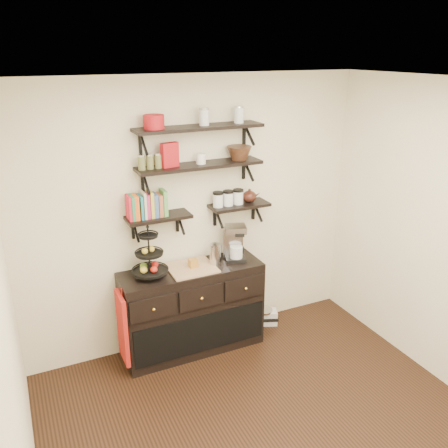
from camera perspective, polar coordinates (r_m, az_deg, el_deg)
floor at (r=4.09m, az=7.14°, el=-25.06°), size 3.50×3.50×0.00m
ceiling at (r=2.89m, az=9.55°, el=16.07°), size 3.50×3.50×0.02m
back_wall at (r=4.70m, az=-3.43°, el=1.03°), size 3.50×0.02×2.70m
left_wall at (r=2.85m, az=-24.13°, el=-14.75°), size 0.02×3.50×2.70m
shelf_top at (r=4.37m, az=-3.02°, el=11.49°), size 1.20×0.27×0.23m
shelf_mid at (r=4.43m, az=-2.94°, el=7.02°), size 1.20×0.27×0.23m
shelf_low_left at (r=4.44m, az=-7.92°, el=0.76°), size 0.60×0.25×0.23m
shelf_low_right at (r=4.74m, az=1.81°, el=2.21°), size 0.60×0.25×0.23m
cookbooks at (r=4.37m, az=-9.10°, el=2.27°), size 0.36×0.15×0.26m
glass_canisters at (r=4.66m, az=0.51°, el=3.03°), size 0.32×0.10×0.13m
sideboard at (r=4.83m, az=-3.82°, el=-10.17°), size 1.40×0.50×0.92m
fruit_stand at (r=4.44m, az=-8.92°, el=-4.31°), size 0.33×0.33×0.49m
candle at (r=4.60m, az=-3.74°, el=-4.71°), size 0.08×0.08×0.08m
coffee_maker at (r=4.74m, az=1.26°, el=-2.30°), size 0.25×0.25×0.37m
thermal_carafe at (r=4.64m, az=-1.06°, el=-3.71°), size 0.11×0.11×0.22m
apron at (r=4.56m, az=-12.12°, el=-12.14°), size 0.04×0.29×0.68m
radio at (r=5.42m, az=4.76°, el=-11.02°), size 0.33×0.26×0.18m
recipe_box at (r=4.31m, az=-6.54°, el=8.26°), size 0.17×0.09×0.22m
walnut_bowl at (r=4.58m, az=1.83°, el=8.53°), size 0.24×0.24×0.13m
ramekins at (r=4.42m, az=-2.81°, el=7.86°), size 0.09×0.09×0.10m
teapot at (r=4.76m, az=3.08°, el=3.44°), size 0.20×0.15×0.14m
red_pot at (r=4.21m, az=-8.45°, el=12.06°), size 0.18×0.18×0.12m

